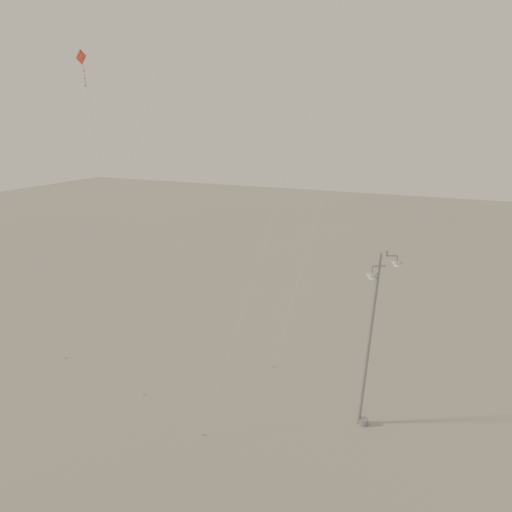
% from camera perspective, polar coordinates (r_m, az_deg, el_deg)
% --- Properties ---
extents(ground, '(160.00, 160.00, 0.00)m').
position_cam_1_polar(ground, '(25.02, 0.39, -19.49)').
color(ground, gray).
rests_on(ground, ground).
extents(street_lamp, '(1.54, 1.07, 8.79)m').
position_cam_1_polar(street_lamp, '(23.77, 13.09, -8.90)').
color(street_lamp, '#96999F').
rests_on(street_lamp, ground).
extents(kite_1, '(4.75, 8.90, 23.27)m').
position_cam_1_polar(kite_1, '(25.58, 8.80, 24.06)').
color(kite_1, '#292422').
rests_on(kite_1, ground).
extents(kite_3, '(3.68, 1.33, 17.58)m').
position_cam_1_polar(kite_3, '(26.82, -17.78, 12.65)').
color(kite_3, maroon).
rests_on(kite_3, ground).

